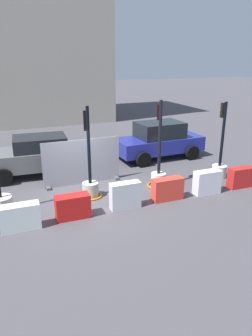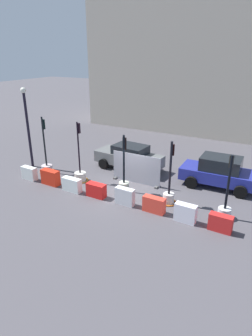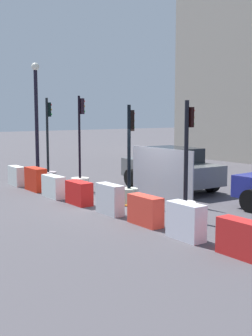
{
  "view_description": "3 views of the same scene",
  "coord_description": "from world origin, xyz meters",
  "px_view_note": "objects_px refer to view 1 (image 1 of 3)",
  "views": [
    {
      "loc": [
        -2.78,
        -10.07,
        4.8
      ],
      "look_at": [
        1.35,
        -0.22,
        1.05
      ],
      "focal_mm": 33.52,
      "sensor_mm": 36.0,
      "label": 1
    },
    {
      "loc": [
        7.49,
        -12.93,
        7.43
      ],
      "look_at": [
        0.01,
        0.51,
        1.26
      ],
      "focal_mm": 31.18,
      "sensor_mm": 36.0,
      "label": 2
    },
    {
      "loc": [
        11.45,
        -8.56,
        2.99
      ],
      "look_at": [
        0.46,
        -0.27,
        1.29
      ],
      "focal_mm": 46.61,
      "sensor_mm": 36.0,
      "label": 3
    }
  ],
  "objects_px": {
    "traffic_light_1": "(1,197)",
    "traffic_light_2": "(90,180)",
    "construction_barrier_2": "(20,217)",
    "construction_barrier_7": "(241,177)",
    "construction_barrier_5": "(167,189)",
    "car_blue_estate": "(159,140)",
    "construction_barrier_4": "(125,195)",
    "construction_barrier_3": "(73,207)",
    "construction_barrier_6": "(207,182)",
    "traffic_light_3": "(159,172)",
    "car_grey_saloon": "(39,155)",
    "traffic_light_4": "(220,162)"
  },
  "relations": [
    {
      "from": "traffic_light_1",
      "to": "traffic_light_2",
      "type": "distance_m",
      "value": 3.04
    },
    {
      "from": "construction_barrier_2",
      "to": "construction_barrier_5",
      "type": "height_order",
      "value": "construction_barrier_5"
    },
    {
      "from": "car_blue_estate",
      "to": "car_grey_saloon",
      "type": "relative_size",
      "value": 0.94
    },
    {
      "from": "construction_barrier_5",
      "to": "construction_barrier_7",
      "type": "relative_size",
      "value": 1.09
    },
    {
      "from": "traffic_light_2",
      "to": "traffic_light_3",
      "type": "relative_size",
      "value": 0.98
    },
    {
      "from": "construction_barrier_7",
      "to": "construction_barrier_6",
      "type": "bearing_deg",
      "value": -179.74
    },
    {
      "from": "traffic_light_1",
      "to": "traffic_light_3",
      "type": "distance_m",
      "value": 5.79
    },
    {
      "from": "construction_barrier_7",
      "to": "car_grey_saloon",
      "type": "distance_m",
      "value": 8.39
    },
    {
      "from": "traffic_light_1",
      "to": "car_grey_saloon",
      "type": "xyz_separation_m",
      "value": [
        1.68,
        3.18,
        0.33
      ]
    },
    {
      "from": "car_blue_estate",
      "to": "construction_barrier_3",
      "type": "bearing_deg",
      "value": -140.31
    },
    {
      "from": "traffic_light_4",
      "to": "construction_barrier_3",
      "type": "bearing_deg",
      "value": -170.03
    },
    {
      "from": "construction_barrier_2",
      "to": "construction_barrier_7",
      "type": "xyz_separation_m",
      "value": [
        8.27,
        0.05,
        -0.0
      ]
    },
    {
      "from": "traffic_light_1",
      "to": "traffic_light_2",
      "type": "bearing_deg",
      "value": 1.26
    },
    {
      "from": "construction_barrier_7",
      "to": "car_blue_estate",
      "type": "bearing_deg",
      "value": 103.68
    },
    {
      "from": "car_blue_estate",
      "to": "construction_barrier_4",
      "type": "bearing_deg",
      "value": -129.18
    },
    {
      "from": "construction_barrier_6",
      "to": "car_grey_saloon",
      "type": "bearing_deg",
      "value": 140.24
    },
    {
      "from": "construction_barrier_2",
      "to": "traffic_light_4",
      "type": "bearing_deg",
      "value": 8.81
    },
    {
      "from": "car_grey_saloon",
      "to": "traffic_light_3",
      "type": "bearing_deg",
      "value": -38.05
    },
    {
      "from": "traffic_light_2",
      "to": "traffic_light_1",
      "type": "bearing_deg",
      "value": -178.74
    },
    {
      "from": "construction_barrier_3",
      "to": "construction_barrier_6",
      "type": "height_order",
      "value": "construction_barrier_6"
    },
    {
      "from": "construction_barrier_5",
      "to": "traffic_light_2",
      "type": "bearing_deg",
      "value": 151.59
    },
    {
      "from": "traffic_light_2",
      "to": "car_grey_saloon",
      "type": "height_order",
      "value": "traffic_light_2"
    },
    {
      "from": "traffic_light_4",
      "to": "construction_barrier_3",
      "type": "distance_m",
      "value": 6.7
    },
    {
      "from": "construction_barrier_5",
      "to": "traffic_light_3",
      "type": "bearing_deg",
      "value": 76.44
    },
    {
      "from": "construction_barrier_3",
      "to": "construction_barrier_4",
      "type": "xyz_separation_m",
      "value": [
        1.79,
        -0.0,
        0.07
      ]
    },
    {
      "from": "construction_barrier_5",
      "to": "construction_barrier_7",
      "type": "bearing_deg",
      "value": -1.47
    },
    {
      "from": "construction_barrier_4",
      "to": "car_grey_saloon",
      "type": "bearing_deg",
      "value": 115.97
    },
    {
      "from": "construction_barrier_6",
      "to": "car_grey_saloon",
      "type": "height_order",
      "value": "car_grey_saloon"
    },
    {
      "from": "construction_barrier_5",
      "to": "construction_barrier_7",
      "type": "distance_m",
      "value": 3.24
    },
    {
      "from": "construction_barrier_2",
      "to": "car_grey_saloon",
      "type": "height_order",
      "value": "car_grey_saloon"
    },
    {
      "from": "traffic_light_2",
      "to": "construction_barrier_6",
      "type": "distance_m",
      "value": 4.33
    },
    {
      "from": "construction_barrier_5",
      "to": "traffic_light_4",
      "type": "bearing_deg",
      "value": 19.7
    },
    {
      "from": "construction_barrier_7",
      "to": "traffic_light_2",
      "type": "bearing_deg",
      "value": 166.08
    },
    {
      "from": "construction_barrier_2",
      "to": "construction_barrier_7",
      "type": "bearing_deg",
      "value": 0.38
    },
    {
      "from": "construction_barrier_5",
      "to": "construction_barrier_6",
      "type": "height_order",
      "value": "construction_barrier_6"
    },
    {
      "from": "traffic_light_1",
      "to": "construction_barrier_5",
      "type": "bearing_deg",
      "value": -12.92
    },
    {
      "from": "construction_barrier_3",
      "to": "construction_barrier_5",
      "type": "distance_m",
      "value": 3.43
    },
    {
      "from": "traffic_light_3",
      "to": "traffic_light_4",
      "type": "xyz_separation_m",
      "value": [
        2.87,
        -0.09,
        0.06
      ]
    },
    {
      "from": "construction_barrier_7",
      "to": "car_grey_saloon",
      "type": "relative_size",
      "value": 0.22
    },
    {
      "from": "construction_barrier_3",
      "to": "construction_barrier_6",
      "type": "distance_m",
      "value": 5.06
    },
    {
      "from": "construction_barrier_7",
      "to": "car_grey_saloon",
      "type": "height_order",
      "value": "car_grey_saloon"
    },
    {
      "from": "construction_barrier_2",
      "to": "construction_barrier_6",
      "type": "height_order",
      "value": "construction_barrier_6"
    },
    {
      "from": "construction_barrier_4",
      "to": "car_grey_saloon",
      "type": "height_order",
      "value": "car_grey_saloon"
    },
    {
      "from": "construction_barrier_4",
      "to": "construction_barrier_5",
      "type": "bearing_deg",
      "value": 0.96
    },
    {
      "from": "traffic_light_4",
      "to": "traffic_light_1",
      "type": "bearing_deg",
      "value": 179.15
    },
    {
      "from": "traffic_light_3",
      "to": "car_blue_estate",
      "type": "bearing_deg",
      "value": 61.54
    },
    {
      "from": "construction_barrier_2",
      "to": "construction_barrier_3",
      "type": "xyz_separation_m",
      "value": [
        1.6,
        0.11,
        -0.01
      ]
    },
    {
      "from": "traffic_light_2",
      "to": "traffic_light_4",
      "type": "relative_size",
      "value": 1.04
    },
    {
      "from": "construction_barrier_3",
      "to": "car_blue_estate",
      "type": "relative_size",
      "value": 0.25
    },
    {
      "from": "traffic_light_2",
      "to": "car_grey_saloon",
      "type": "distance_m",
      "value": 3.4
    }
  ]
}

